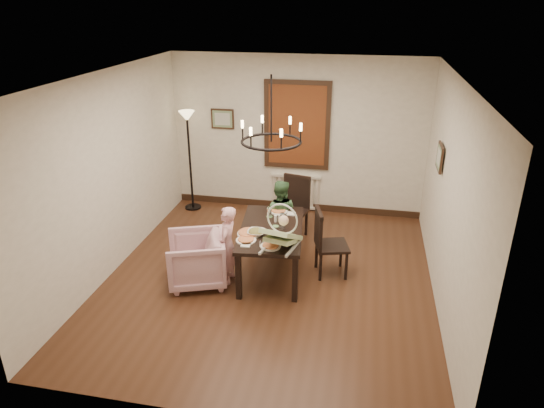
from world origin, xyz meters
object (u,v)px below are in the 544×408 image
(dining_table, at_px, (271,233))
(chair_right, at_px, (332,242))
(baby_bouncer, at_px, (281,233))
(armchair, at_px, (196,259))
(elderly_woman, at_px, (228,251))
(drinking_glass, at_px, (282,224))
(chair_far, at_px, (292,209))
(floor_lamp, at_px, (190,162))
(seated_man, at_px, (280,221))

(dining_table, height_order, chair_right, chair_right)
(baby_bouncer, bearing_deg, chair_right, 59.76)
(armchair, xyz_separation_m, elderly_woman, (0.42, 0.11, 0.11))
(chair_right, relative_size, armchair, 1.28)
(chair_right, xyz_separation_m, drinking_glass, (-0.69, -0.14, 0.28))
(dining_table, height_order, chair_far, chair_far)
(armchair, bearing_deg, chair_right, 88.47)
(armchair, height_order, baby_bouncer, baby_bouncer)
(baby_bouncer, height_order, drinking_glass, baby_bouncer)
(chair_far, height_order, floor_lamp, floor_lamp)
(baby_bouncer, bearing_deg, dining_table, 127.08)
(dining_table, xyz_separation_m, drinking_glass, (0.15, -0.00, 0.16))
(elderly_woman, distance_m, seated_man, 1.20)
(dining_table, height_order, baby_bouncer, baby_bouncer)
(armchair, distance_m, baby_bouncer, 1.32)
(seated_man, bearing_deg, elderly_woman, 65.16)
(chair_far, distance_m, seated_man, 0.42)
(chair_right, height_order, floor_lamp, floor_lamp)
(dining_table, distance_m, chair_far, 1.14)
(drinking_glass, height_order, floor_lamp, floor_lamp)
(dining_table, distance_m, baby_bouncer, 0.64)
(floor_lamp, bearing_deg, baby_bouncer, -49.41)
(elderly_woman, xyz_separation_m, seated_man, (0.53, 1.08, 0.01))
(baby_bouncer, bearing_deg, chair_far, 106.96)
(chair_far, height_order, seated_man, chair_far)
(dining_table, distance_m, armchair, 1.10)
(seated_man, bearing_deg, drinking_glass, 103.89)
(dining_table, bearing_deg, baby_bouncer, -72.06)
(chair_right, height_order, baby_bouncer, baby_bouncer)
(elderly_woman, bearing_deg, chair_right, 106.97)
(floor_lamp, bearing_deg, chair_right, -33.84)
(dining_table, relative_size, elderly_woman, 1.72)
(chair_far, distance_m, floor_lamp, 2.21)
(elderly_woman, relative_size, seated_man, 0.99)
(floor_lamp, bearing_deg, armchair, -68.83)
(elderly_woman, bearing_deg, floor_lamp, -151.76)
(elderly_woman, xyz_separation_m, drinking_glass, (0.69, 0.34, 0.32))
(armchair, bearing_deg, baby_bouncer, 67.37)
(elderly_woman, bearing_deg, seated_man, 151.84)
(dining_table, bearing_deg, floor_lamp, 127.54)
(elderly_woman, distance_m, baby_bouncer, 0.91)
(chair_right, bearing_deg, elderly_woman, 93.55)
(chair_far, distance_m, elderly_woman, 1.62)
(chair_right, relative_size, seated_man, 1.07)
(baby_bouncer, bearing_deg, drinking_glass, 112.04)
(seated_man, distance_m, drinking_glass, 0.82)
(dining_table, distance_m, seated_man, 0.75)
(chair_far, bearing_deg, chair_right, -40.93)
(elderly_woman, relative_size, baby_bouncer, 1.52)
(armchair, xyz_separation_m, seated_man, (0.94, 1.19, 0.12))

